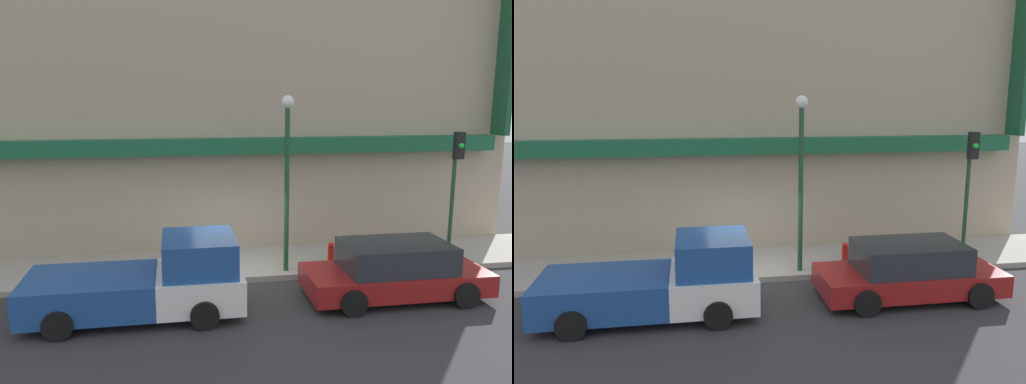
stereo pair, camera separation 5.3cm
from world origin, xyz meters
TOP-DOWN VIEW (x-y plane):
  - ground_plane at (0.00, 0.00)m, footprint 80.00×80.00m
  - sidewalk at (0.00, 1.46)m, footprint 36.00×2.91m
  - building at (0.01, 4.40)m, footprint 19.80×3.80m
  - pickup_truck at (-2.35, -1.59)m, footprint 5.05×2.32m
  - parked_car at (3.84, -1.59)m, footprint 4.68×2.12m
  - fire_hydrant at (2.90, 0.82)m, footprint 0.19×0.19m
  - street_lamp at (1.41, 0.40)m, footprint 0.36×0.36m
  - traffic_light at (6.64, 0.54)m, footprint 0.28×0.42m

SIDE VIEW (x-z plane):
  - ground_plane at x=0.00m, z-range 0.00..0.00m
  - sidewalk at x=0.00m, z-range 0.00..0.17m
  - fire_hydrant at x=2.90m, z-range 0.17..0.81m
  - parked_car at x=3.84m, z-range -0.02..1.44m
  - pickup_truck at x=-2.35m, z-range -0.13..1.74m
  - traffic_light at x=6.64m, z-range 0.90..4.85m
  - street_lamp at x=1.41m, z-range 0.84..5.84m
  - building at x=0.01m, z-range -0.02..11.78m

